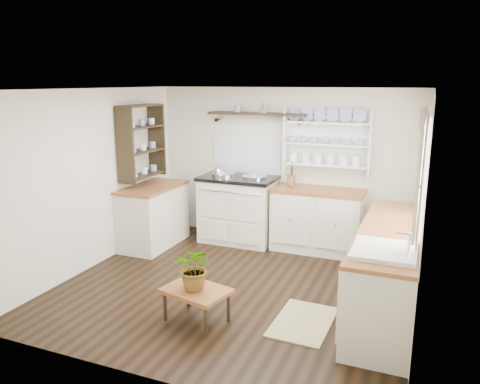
# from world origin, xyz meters

# --- Properties ---
(floor) EXTENTS (4.00, 3.80, 0.01)m
(floor) POSITION_xyz_m (0.00, 0.00, 0.00)
(floor) COLOR black
(floor) RESTS_ON ground
(wall_back) EXTENTS (4.00, 0.02, 2.30)m
(wall_back) POSITION_xyz_m (0.00, 1.90, 1.15)
(wall_back) COLOR beige
(wall_back) RESTS_ON ground
(wall_right) EXTENTS (0.02, 3.80, 2.30)m
(wall_right) POSITION_xyz_m (2.00, 0.00, 1.15)
(wall_right) COLOR beige
(wall_right) RESTS_ON ground
(wall_left) EXTENTS (0.02, 3.80, 2.30)m
(wall_left) POSITION_xyz_m (-2.00, 0.00, 1.15)
(wall_left) COLOR beige
(wall_left) RESTS_ON ground
(ceiling) EXTENTS (4.00, 3.80, 0.01)m
(ceiling) POSITION_xyz_m (0.00, 0.00, 2.30)
(ceiling) COLOR white
(ceiling) RESTS_ON wall_back
(window) EXTENTS (0.08, 1.55, 1.22)m
(window) POSITION_xyz_m (1.95, 0.15, 1.56)
(window) COLOR white
(window) RESTS_ON wall_right
(aga_cooker) EXTENTS (1.12, 0.77, 1.03)m
(aga_cooker) POSITION_xyz_m (-0.61, 1.57, 0.51)
(aga_cooker) COLOR silver
(aga_cooker) RESTS_ON floor
(back_cabinets) EXTENTS (1.27, 0.63, 0.90)m
(back_cabinets) POSITION_xyz_m (0.60, 1.60, 0.46)
(back_cabinets) COLOR beige
(back_cabinets) RESTS_ON floor
(right_cabinets) EXTENTS (0.62, 2.43, 0.90)m
(right_cabinets) POSITION_xyz_m (1.70, 0.10, 0.46)
(right_cabinets) COLOR beige
(right_cabinets) RESTS_ON floor
(belfast_sink) EXTENTS (0.55, 0.60, 0.45)m
(belfast_sink) POSITION_xyz_m (1.70, -0.65, 0.80)
(belfast_sink) COLOR white
(belfast_sink) RESTS_ON right_cabinets
(left_cabinets) EXTENTS (0.62, 1.13, 0.90)m
(left_cabinets) POSITION_xyz_m (-1.70, 0.90, 0.46)
(left_cabinets) COLOR beige
(left_cabinets) RESTS_ON floor
(plate_rack) EXTENTS (1.20, 0.22, 0.90)m
(plate_rack) POSITION_xyz_m (0.65, 1.86, 1.56)
(plate_rack) COLOR white
(plate_rack) RESTS_ON wall_back
(high_shelf) EXTENTS (1.50, 0.29, 0.16)m
(high_shelf) POSITION_xyz_m (-0.40, 1.78, 1.91)
(high_shelf) COLOR black
(high_shelf) RESTS_ON wall_back
(left_shelving) EXTENTS (0.28, 0.80, 1.05)m
(left_shelving) POSITION_xyz_m (-1.84, 0.90, 1.55)
(left_shelving) COLOR black
(left_shelving) RESTS_ON wall_left
(kettle) EXTENTS (0.17, 0.17, 0.20)m
(kettle) POSITION_xyz_m (-0.89, 1.45, 1.03)
(kettle) COLOR silver
(kettle) RESTS_ON aga_cooker
(utensil_crock) EXTENTS (0.12, 0.12, 0.14)m
(utensil_crock) POSITION_xyz_m (0.17, 1.68, 0.98)
(utensil_crock) COLOR brown
(utensil_crock) RESTS_ON back_cabinets
(center_table) EXTENTS (0.73, 0.59, 0.35)m
(center_table) POSITION_xyz_m (-0.06, -0.90, 0.30)
(center_table) COLOR brown
(center_table) RESTS_ON floor
(potted_plant) EXTENTS (0.44, 0.39, 0.46)m
(potted_plant) POSITION_xyz_m (-0.06, -0.90, 0.58)
(potted_plant) COLOR #3F7233
(potted_plant) RESTS_ON center_table
(floor_rug) EXTENTS (0.57, 0.87, 0.02)m
(floor_rug) POSITION_xyz_m (0.96, -0.53, 0.01)
(floor_rug) COLOR olive
(floor_rug) RESTS_ON floor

